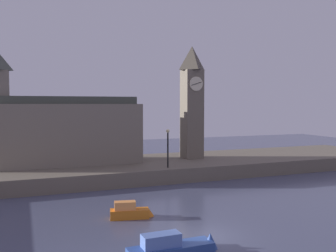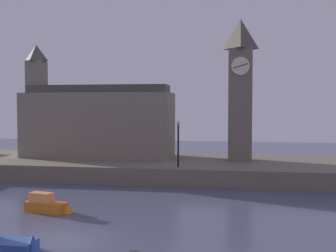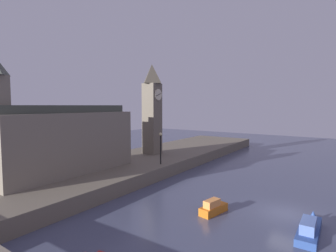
{
  "view_description": "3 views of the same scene",
  "coord_description": "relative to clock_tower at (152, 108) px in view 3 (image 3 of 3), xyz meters",
  "views": [
    {
      "loc": [
        -10.01,
        -19.95,
        7.99
      ],
      "look_at": [
        4.05,
        15.97,
        5.73
      ],
      "focal_mm": 39.82,
      "sensor_mm": 36.0,
      "label": 1
    },
    {
      "loc": [
        8.48,
        -18.95,
        6.6
      ],
      "look_at": [
        2.75,
        16.11,
        4.95
      ],
      "focal_mm": 43.87,
      "sensor_mm": 36.0,
      "label": 2
    },
    {
      "loc": [
        -22.75,
        -3.95,
        8.79
      ],
      "look_at": [
        8.41,
        17.35,
        5.88
      ],
      "focal_mm": 28.53,
      "sensor_mm": 36.0,
      "label": 3
    }
  ],
  "objects": [
    {
      "name": "parliament_hall",
      "position": [
        -14.7,
        0.75,
        -3.28
      ],
      "size": [
        15.25,
        5.03,
        11.61
      ],
      "color": "slate",
      "rests_on": "far_embankment"
    },
    {
      "name": "clock_tower",
      "position": [
        0.0,
        0.0,
        0.0
      ],
      "size": [
        2.41,
        2.45,
        13.39
      ],
      "color": "#6B6051",
      "rests_on": "far_embankment"
    },
    {
      "name": "boat_patrol_orange",
      "position": [
        -11.94,
        -15.68,
        -7.98
      ],
      "size": [
        3.28,
        1.5,
        1.22
      ],
      "color": "orange",
      "rests_on": "ground"
    },
    {
      "name": "boat_tour_blue",
      "position": [
        -11.27,
        -22.59,
        -8.04
      ],
      "size": [
        5.26,
        1.32,
        1.5
      ],
      "color": "#2D4C93",
      "rests_on": "ground"
    },
    {
      "name": "far_embankment",
      "position": [
        -8.96,
        -0.61,
        -7.68
      ],
      "size": [
        70.0,
        12.0,
        1.5
      ],
      "primitive_type": "cube",
      "color": "#6B6051",
      "rests_on": "ground"
    },
    {
      "name": "streetlamp",
      "position": [
        -5.19,
        -5.33,
        -4.47
      ],
      "size": [
        0.36,
        0.36,
        3.95
      ],
      "color": "black",
      "rests_on": "far_embankment"
    },
    {
      "name": "ground_plane",
      "position": [
        -8.96,
        -20.61,
        -8.43
      ],
      "size": [
        120.0,
        120.0,
        0.0
      ],
      "primitive_type": "plane",
      "color": "#474C66"
    }
  ]
}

